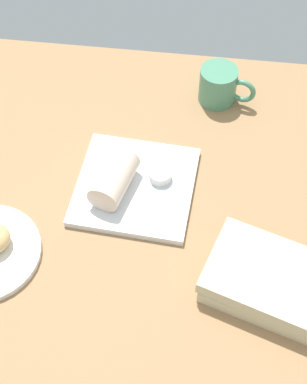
{
  "coord_description": "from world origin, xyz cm",
  "views": [
    {
      "loc": [
        14.47,
        -70.16,
        101.77
      ],
      "look_at": [
        5.78,
        -1.54,
        7.0
      ],
      "focal_mm": 53.7,
      "sensor_mm": 36.0,
      "label": 1
    }
  ],
  "objects_px": {
    "sauce_cup": "(160,175)",
    "book_stack": "(266,280)",
    "coffee_mug": "(220,85)",
    "breakfast_wrap": "(114,179)",
    "square_plate": "(135,186)"
  },
  "relations": [
    {
      "from": "square_plate",
      "to": "book_stack",
      "type": "height_order",
      "value": "book_stack"
    },
    {
      "from": "sauce_cup",
      "to": "coffee_mug",
      "type": "relative_size",
      "value": 0.36
    },
    {
      "from": "square_plate",
      "to": "breakfast_wrap",
      "type": "bearing_deg",
      "value": -157.05
    },
    {
      "from": "square_plate",
      "to": "sauce_cup",
      "type": "bearing_deg",
      "value": 22.95
    },
    {
      "from": "sauce_cup",
      "to": "coffee_mug",
      "type": "height_order",
      "value": "coffee_mug"
    },
    {
      "from": "book_stack",
      "to": "coffee_mug",
      "type": "distance_m",
      "value": 0.5
    },
    {
      "from": "book_stack",
      "to": "coffee_mug",
      "type": "height_order",
      "value": "coffee_mug"
    },
    {
      "from": "square_plate",
      "to": "sauce_cup",
      "type": "relative_size",
      "value": 5.12
    },
    {
      "from": "breakfast_wrap",
      "to": "coffee_mug",
      "type": "xyz_separation_m",
      "value": [
        0.2,
        0.31,
        -0.0
      ]
    },
    {
      "from": "breakfast_wrap",
      "to": "coffee_mug",
      "type": "distance_m",
      "value": 0.36
    },
    {
      "from": "coffee_mug",
      "to": "breakfast_wrap",
      "type": "bearing_deg",
      "value": -122.87
    },
    {
      "from": "sauce_cup",
      "to": "coffee_mug",
      "type": "distance_m",
      "value": 0.29
    },
    {
      "from": "sauce_cup",
      "to": "book_stack",
      "type": "bearing_deg",
      "value": -44.74
    },
    {
      "from": "sauce_cup",
      "to": "book_stack",
      "type": "xyz_separation_m",
      "value": [
        0.22,
        -0.22,
        0.0
      ]
    },
    {
      "from": "book_stack",
      "to": "coffee_mug",
      "type": "relative_size",
      "value": 1.92
    }
  ]
}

